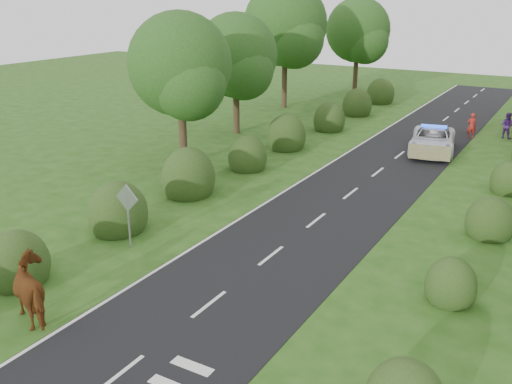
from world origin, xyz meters
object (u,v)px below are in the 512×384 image
Objects in this scene: cow at (37,294)px; pedestrian_red at (472,126)px; road_sign at (128,207)px; pedestrian_purple at (507,125)px; police_van at (433,140)px.

cow is 1.37× the size of pedestrian_red.
road_sign is 27.54m from pedestrian_purple.
pedestrian_purple is (3.37, 6.07, 0.11)m from police_van.
pedestrian_red is 0.96× the size of pedestrian_purple.
cow is at bearing -78.26° from road_sign.
pedestrian_purple is (2.04, 1.07, 0.03)m from pedestrian_red.
road_sign is at bearing 45.83° from pedestrian_red.
police_van is 3.53× the size of pedestrian_red.
road_sign is at bearing 85.02° from pedestrian_purple.
road_sign is 20.70m from police_van.
pedestrian_red is at bearing 72.44° from road_sign.
road_sign reaches higher than police_van.
pedestrian_purple is at bearing -178.43° from cow.
road_sign is 1.51× the size of pedestrian_red.
cow is 25.39m from police_van.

